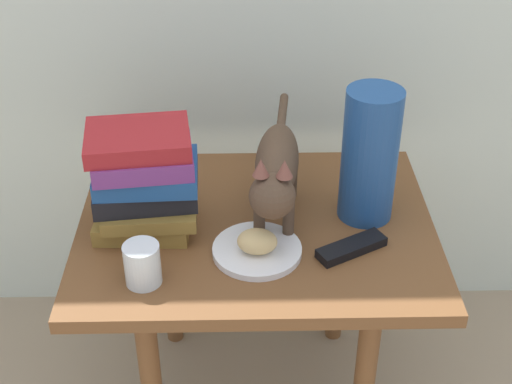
{
  "coord_description": "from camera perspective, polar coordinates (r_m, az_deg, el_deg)",
  "views": [
    {
      "loc": [
        -0.03,
        -1.26,
        1.47
      ],
      "look_at": [
        0.0,
        0.0,
        0.63
      ],
      "focal_mm": 51.12,
      "sensor_mm": 36.0,
      "label": 1
    }
  ],
  "objects": [
    {
      "name": "cat",
      "position": [
        1.49,
        1.59,
        1.81
      ],
      "size": [
        0.12,
        0.48,
        0.23
      ],
      "color": "#4C3828",
      "rests_on": "side_table"
    },
    {
      "name": "tv_remote",
      "position": [
        1.49,
        7.48,
        -4.32
      ],
      "size": [
        0.15,
        0.11,
        0.02
      ],
      "primitive_type": "cube",
      "rotation": [
        0.0,
        0.0,
        0.51
      ],
      "color": "black",
      "rests_on": "side_table"
    },
    {
      "name": "book_stack",
      "position": [
        1.5,
        -8.74,
        0.92
      ],
      "size": [
        0.23,
        0.18,
        0.23
      ],
      "color": "olive",
      "rests_on": "side_table"
    },
    {
      "name": "green_vase",
      "position": [
        1.53,
        8.88,
        2.84
      ],
      "size": [
        0.12,
        0.12,
        0.29
      ],
      "primitive_type": "cylinder",
      "color": "navy",
      "rests_on": "side_table"
    },
    {
      "name": "bread_roll",
      "position": [
        1.44,
        0.1,
        -3.89
      ],
      "size": [
        0.09,
        0.07,
        0.05
      ],
      "primitive_type": "ellipsoid",
      "rotation": [
        0.0,
        0.0,
        3.05
      ],
      "color": "#E0BC7A",
      "rests_on": "plate"
    },
    {
      "name": "plate",
      "position": [
        1.47,
        0.23,
        -4.58
      ],
      "size": [
        0.18,
        0.18,
        0.01
      ],
      "primitive_type": "cylinder",
      "color": "white",
      "rests_on": "side_table"
    },
    {
      "name": "candle_jar",
      "position": [
        1.4,
        -8.87,
        -5.76
      ],
      "size": [
        0.07,
        0.07,
        0.08
      ],
      "color": "silver",
      "rests_on": "side_table"
    },
    {
      "name": "side_table",
      "position": [
        1.61,
        0.0,
        -4.72
      ],
      "size": [
        0.76,
        0.59,
        0.55
      ],
      "color": "brown",
      "rests_on": "ground"
    }
  ]
}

